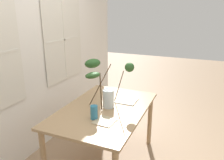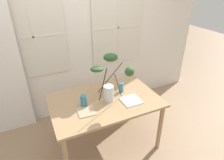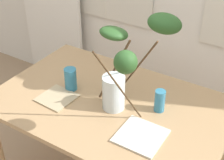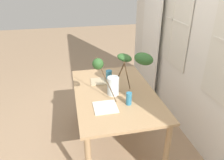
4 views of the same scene
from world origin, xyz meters
name	(u,v)px [view 3 (image 3 of 4)]	position (x,y,z in m)	size (l,w,h in m)	color
dining_table	(110,114)	(0.00, 0.00, 0.67)	(1.41, 0.92, 0.77)	tan
vase_with_branches	(132,57)	(0.10, 0.07, 1.08)	(0.51, 0.69, 0.54)	silver
drinking_glass_blue_left	(71,79)	(-0.29, -0.01, 0.84)	(0.08, 0.08, 0.15)	teal
drinking_glass_blue_right	(160,101)	(0.29, 0.09, 0.84)	(0.06, 0.06, 0.14)	teal
plate_square_left	(57,98)	(-0.30, -0.14, 0.77)	(0.21, 0.21, 0.01)	tan
plate_square_right	(141,136)	(0.30, -0.17, 0.78)	(0.24, 0.24, 0.01)	silver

